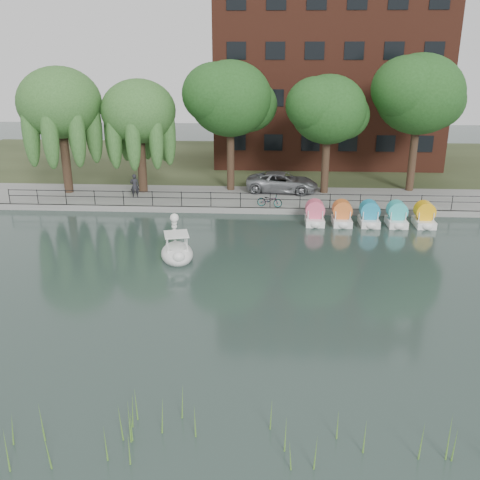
# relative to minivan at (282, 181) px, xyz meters

# --- Properties ---
(ground_plane) EXTENTS (120.00, 120.00, 0.00)m
(ground_plane) POSITION_rel_minivan_xyz_m (-2.87, -17.47, -1.24)
(ground_plane) COLOR #3B5149
(promenade) EXTENTS (40.00, 6.00, 0.40)m
(promenade) POSITION_rel_minivan_xyz_m (-2.87, -1.47, -1.04)
(promenade) COLOR gray
(promenade) RESTS_ON ground_plane
(kerb) EXTENTS (40.00, 0.25, 0.40)m
(kerb) POSITION_rel_minivan_xyz_m (-2.87, -4.42, -1.04)
(kerb) COLOR gray
(kerb) RESTS_ON ground_plane
(land_strip) EXTENTS (60.00, 22.00, 0.36)m
(land_strip) POSITION_rel_minivan_xyz_m (-2.87, 12.53, -1.06)
(land_strip) COLOR #47512D
(land_strip) RESTS_ON ground_plane
(railing) EXTENTS (32.00, 0.05, 1.00)m
(railing) POSITION_rel_minivan_xyz_m (-2.87, -4.22, -0.10)
(railing) COLOR black
(railing) RESTS_ON promenade
(apartment_building) EXTENTS (20.00, 10.07, 18.00)m
(apartment_building) POSITION_rel_minivan_xyz_m (4.13, 12.50, 8.12)
(apartment_building) COLOR #4C1E16
(apartment_building) RESTS_ON land_strip
(willow_left) EXTENTS (5.88, 5.88, 9.01)m
(willow_left) POSITION_rel_minivan_xyz_m (-15.87, -0.97, 5.63)
(willow_left) COLOR #473323
(willow_left) RESTS_ON promenade
(willow_mid) EXTENTS (5.32, 5.32, 8.15)m
(willow_mid) POSITION_rel_minivan_xyz_m (-10.37, -0.47, 5.01)
(willow_mid) COLOR #473323
(willow_mid) RESTS_ON promenade
(broadleaf_center) EXTENTS (6.00, 6.00, 9.25)m
(broadleaf_center) POSITION_rel_minivan_xyz_m (-3.87, 0.53, 5.82)
(broadleaf_center) COLOR #473323
(broadleaf_center) RESTS_ON promenade
(broadleaf_right) EXTENTS (5.40, 5.40, 8.32)m
(broadleaf_right) POSITION_rel_minivan_xyz_m (3.13, 0.03, 5.14)
(broadleaf_right) COLOR #473323
(broadleaf_right) RESTS_ON promenade
(broadleaf_far) EXTENTS (6.30, 6.30, 9.71)m
(broadleaf_far) POSITION_rel_minivan_xyz_m (9.63, 1.03, 6.16)
(broadleaf_far) COLOR #473323
(broadleaf_far) RESTS_ON promenade
(minivan) EXTENTS (3.41, 6.31, 1.68)m
(minivan) POSITION_rel_minivan_xyz_m (0.00, 0.00, 0.00)
(minivan) COLOR gray
(minivan) RESTS_ON promenade
(bicycle) EXTENTS (0.97, 1.81, 1.00)m
(bicycle) POSITION_rel_minivan_xyz_m (-0.90, -4.10, -0.34)
(bicycle) COLOR gray
(bicycle) RESTS_ON promenade
(pedestrian) EXTENTS (0.80, 0.63, 1.98)m
(pedestrian) POSITION_rel_minivan_xyz_m (-10.55, -2.26, 0.15)
(pedestrian) COLOR black
(pedestrian) RESTS_ON promenade
(swan_boat) EXTENTS (2.27, 2.98, 2.24)m
(swan_boat) POSITION_rel_minivan_xyz_m (-5.73, -12.95, -0.75)
(swan_boat) COLOR white
(swan_boat) RESTS_ON ground_plane
(pedal_boat_row) EXTENTS (7.95, 1.70, 1.40)m
(pedal_boat_row) POSITION_rel_minivan_xyz_m (5.36, -6.48, -0.63)
(pedal_boat_row) COLOR white
(pedal_boat_row) RESTS_ON ground_plane
(reed_bank) EXTENTS (24.00, 2.40, 1.20)m
(reed_bank) POSITION_rel_minivan_xyz_m (-0.87, -26.97, -0.64)
(reed_bank) COLOR #669938
(reed_bank) RESTS_ON ground_plane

